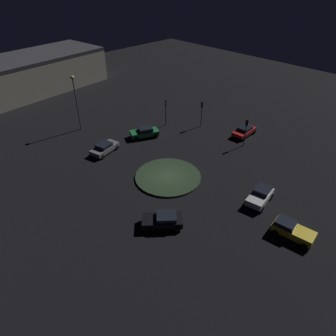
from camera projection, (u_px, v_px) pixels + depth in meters
name	position (u px, v px, depth m)	size (l,w,h in m)	color
ground_plane	(168.00, 177.00, 38.53)	(114.81, 114.81, 0.00)	black
roundabout_island	(168.00, 177.00, 38.47)	(8.15, 8.15, 0.23)	#263823
car_green	(145.00, 132.00, 46.87)	(3.47, 4.58, 1.53)	#1E7238
car_black	(163.00, 220.00, 31.16)	(4.12, 4.29, 1.44)	black
car_red	(244.00, 131.00, 47.36)	(2.28, 4.26, 1.40)	red
car_yellow	(292.00, 230.00, 30.00)	(4.08, 2.37, 1.48)	gold
car_silver	(260.00, 196.00, 34.30)	(2.56, 4.05, 1.53)	silver
car_grey	(105.00, 148.00, 43.16)	(2.91, 4.52, 1.41)	slate
traffic_light_northwest	(166.00, 108.00, 49.02)	(0.39, 0.38, 4.25)	#2D2D2D
traffic_light_north	(246.00, 127.00, 43.46)	(0.33, 0.37, 4.12)	#2D2D2D
traffic_light_northwest_near	(202.00, 109.00, 48.63)	(0.37, 0.39, 4.19)	#2D2D2D
streetlamp_west	(75.00, 94.00, 46.17)	(0.57, 0.57, 8.61)	#4C4C51
store_building	(30.00, 74.00, 62.11)	(15.20, 30.19, 6.87)	#ADA893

